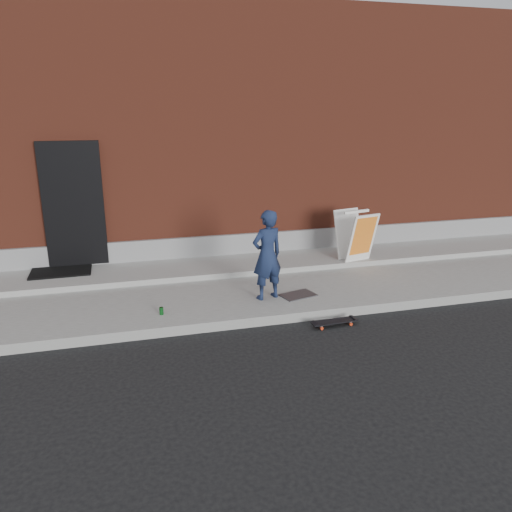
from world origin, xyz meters
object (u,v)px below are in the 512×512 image
object	(u,v)px
skateboard	(334,322)
child	(267,255)
pizza_sign	(356,235)
soda_can	(161,311)

from	to	relation	value
skateboard	child	bearing A→B (deg)	128.11
child	pizza_sign	world-z (taller)	child
child	skateboard	size ratio (longest dim) A/B	2.08
skateboard	soda_can	distance (m)	2.55
soda_can	skateboard	bearing A→B (deg)	-16.52
child	pizza_sign	size ratio (longest dim) A/B	1.49
child	soda_can	size ratio (longest dim) A/B	12.87
child	soda_can	xyz separation A→B (m)	(-1.69, -0.24, -0.66)
soda_can	pizza_sign	bearing A→B (deg)	21.47
skateboard	soda_can	bearing A→B (deg)	163.48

